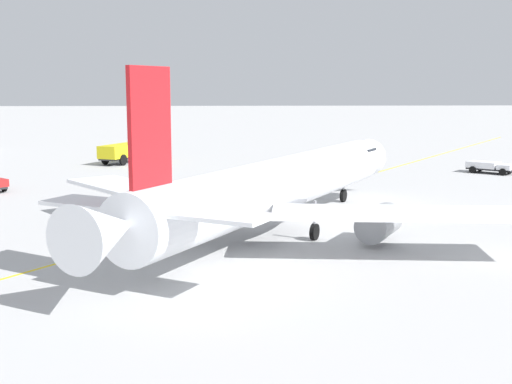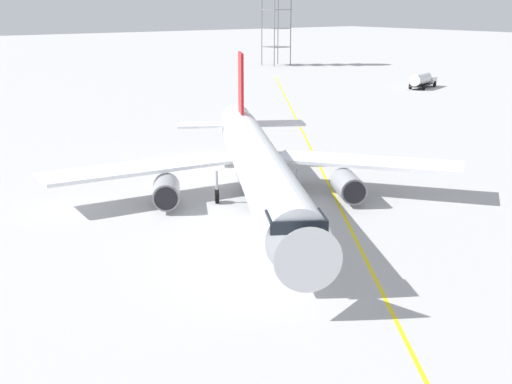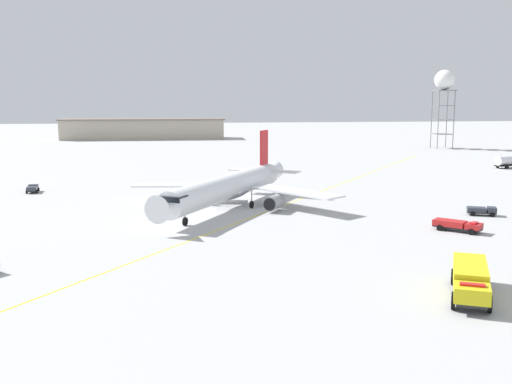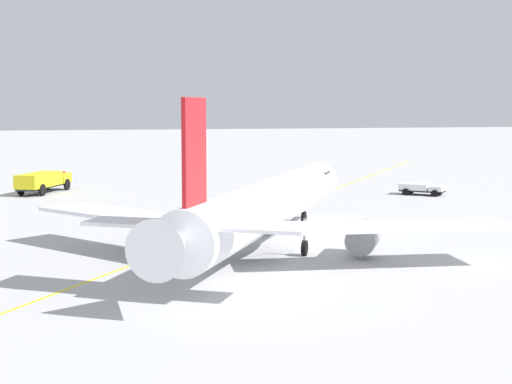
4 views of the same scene
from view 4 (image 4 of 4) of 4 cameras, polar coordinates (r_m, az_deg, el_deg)
The scene contains 5 objects.
ground_plane at distance 56.09m, azimuth -0.43°, elevation -4.39°, with size 600.00×600.00×0.00m, color #B2B2B2.
airliner_main at distance 56.03m, azimuth 0.61°, elevation -1.22°, with size 36.59×30.63×10.88m.
pushback_tug_truck at distance 93.81m, azimuth 12.02°, elevation 0.28°, with size 5.19×5.44×1.30m.
fire_tender_truck at distance 97.12m, azimuth -15.33°, elevation 0.83°, with size 10.13×6.67×2.50m.
taxiway_centreline at distance 59.54m, azimuth -4.93°, elevation -3.79°, with size 159.55×111.70×0.01m.
Camera 4 is at (53.59, -12.92, 10.39)m, focal length 54.61 mm.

